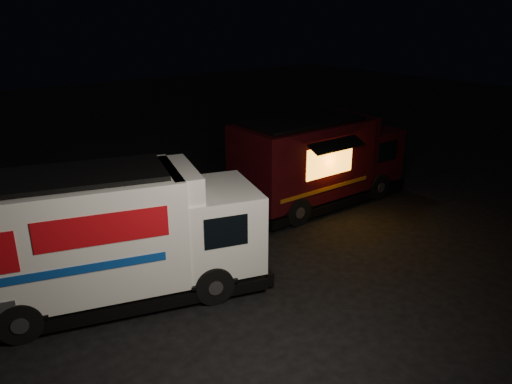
{
  "coord_description": "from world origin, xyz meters",
  "views": [
    {
      "loc": [
        -7.83,
        -9.67,
        6.91
      ],
      "look_at": [
        1.2,
        2.0,
        1.47
      ],
      "focal_mm": 35.0,
      "sensor_mm": 36.0,
      "label": 1
    }
  ],
  "objects": [
    {
      "name": "ground",
      "position": [
        0.0,
        0.0,
        0.0
      ],
      "size": [
        80.0,
        80.0,
        0.0
      ],
      "primitive_type": "plane",
      "color": "black",
      "rests_on": "ground"
    },
    {
      "name": "red_truck",
      "position": [
        4.89,
        2.89,
        1.65
      ],
      "size": [
        7.11,
        2.66,
        3.3
      ],
      "primitive_type": null,
      "rotation": [
        0.0,
        0.0,
        -0.01
      ],
      "color": "#34090B",
      "rests_on": "ground"
    },
    {
      "name": "white_truck",
      "position": [
        -3.76,
        1.2,
        1.69
      ],
      "size": [
        7.89,
        4.63,
        3.39
      ],
      "primitive_type": null,
      "rotation": [
        0.0,
        0.0,
        -0.3
      ],
      "color": "silver",
      "rests_on": "ground"
    }
  ]
}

